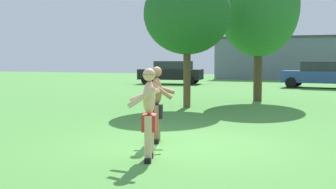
% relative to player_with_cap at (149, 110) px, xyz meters
% --- Properties ---
extents(ground_plane, '(80.00, 80.00, 0.00)m').
position_rel_player_with_cap_xyz_m(ground_plane, '(0.08, 1.54, -0.88)').
color(ground_plane, '#4C8E3D').
extents(player_with_cap, '(0.67, 0.71, 1.62)m').
position_rel_player_with_cap_xyz_m(player_with_cap, '(0.00, 0.00, 0.00)').
color(player_with_cap, black).
rests_on(player_with_cap, ground_plane).
extents(player_in_black, '(0.68, 0.63, 1.61)m').
position_rel_player_with_cap_xyz_m(player_in_black, '(-0.51, 1.64, -0.04)').
color(player_in_black, black).
rests_on(player_in_black, ground_plane).
extents(frisbee, '(0.24, 0.24, 0.03)m').
position_rel_player_with_cap_xyz_m(frisbee, '(-0.41, 0.99, -0.87)').
color(frisbee, white).
rests_on(frisbee, ground_plane).
extents(car_black_mid_lot, '(4.47, 2.41, 1.58)m').
position_rel_player_with_cap_xyz_m(car_black_mid_lot, '(-7.85, 22.14, -0.06)').
color(car_black_mid_lot, black).
rests_on(car_black_mid_lot, ground_plane).
extents(car_blue_far_end, '(4.47, 2.40, 1.58)m').
position_rel_player_with_cap_xyz_m(car_blue_far_end, '(1.96, 21.38, -0.06)').
color(car_blue_far_end, '#2D478C').
rests_on(car_blue_far_end, ground_plane).
extents(outbuilding_behind_lot, '(11.91, 4.17, 3.59)m').
position_rel_player_with_cap_xyz_m(outbuilding_behind_lot, '(-1.30, 32.39, 0.92)').
color(outbuilding_behind_lot, slate).
rests_on(outbuilding_behind_lot, ground_plane).
extents(tree_behind_players, '(3.32, 3.32, 5.97)m').
position_rel_player_with_cap_xyz_m(tree_behind_players, '(-0.13, 11.74, 3.01)').
color(tree_behind_players, '#4C3823').
rests_on(tree_behind_players, ground_plane).
extents(tree_near_building, '(3.12, 3.12, 4.81)m').
position_rel_player_with_cap_xyz_m(tree_near_building, '(-2.09, 8.34, 2.47)').
color(tree_near_building, brown).
rests_on(tree_near_building, ground_plane).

